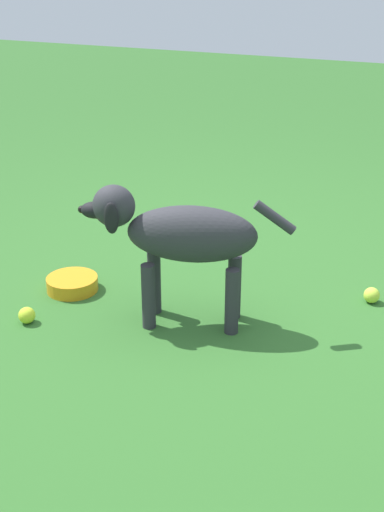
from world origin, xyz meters
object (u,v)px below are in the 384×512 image
Objects in this scene: dog at (179,236)px; tennis_ball_1 at (372,295)px; tennis_ball_2 at (27,315)px; water_bowl at (72,284)px.

dog is 11.91× the size of tennis_ball_1.
water_bowl is at bearing -0.11° from tennis_ball_2.
tennis_ball_2 is at bearing 9.16° from dog.
dog is at bearing 125.99° from tennis_ball_1.
dog is 0.87m from tennis_ball_1.
dog reaches higher than tennis_ball_1.
tennis_ball_1 is 0.30× the size of water_bowl.
dog is 3.57× the size of water_bowl.
dog is 0.63m from water_bowl.
tennis_ball_2 is (-0.74, 1.19, 0.00)m from tennis_ball_1.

